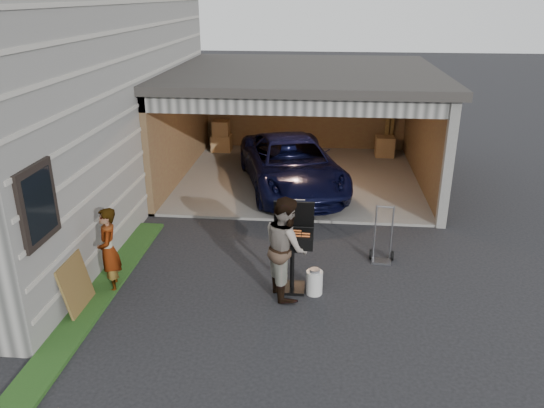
{
  "coord_description": "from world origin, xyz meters",
  "views": [
    {
      "loc": [
        1.32,
        -7.1,
        4.65
      ],
      "look_at": [
        0.47,
        1.64,
        1.15
      ],
      "focal_mm": 35.0,
      "sensor_mm": 36.0,
      "label": 1
    }
  ],
  "objects_px": {
    "man": "(286,247)",
    "hand_truck": "(382,250)",
    "bbq_grill": "(293,241)",
    "woman": "(109,250)",
    "minivan": "(292,167)",
    "plywood_panel": "(76,285)",
    "propane_tank": "(314,282)"
  },
  "relations": [
    {
      "from": "woman",
      "to": "hand_truck",
      "type": "distance_m",
      "value": 4.86
    },
    {
      "from": "propane_tank",
      "to": "bbq_grill",
      "type": "bearing_deg",
      "value": 160.77
    },
    {
      "from": "woman",
      "to": "man",
      "type": "distance_m",
      "value": 2.91
    },
    {
      "from": "bbq_grill",
      "to": "woman",
      "type": "bearing_deg",
      "value": -173.67
    },
    {
      "from": "man",
      "to": "bbq_grill",
      "type": "height_order",
      "value": "man"
    },
    {
      "from": "plywood_panel",
      "to": "hand_truck",
      "type": "bearing_deg",
      "value": 23.61
    },
    {
      "from": "plywood_panel",
      "to": "woman",
      "type": "bearing_deg",
      "value": 65.17
    },
    {
      "from": "bbq_grill",
      "to": "plywood_panel",
      "type": "relative_size",
      "value": 1.69
    },
    {
      "from": "plywood_panel",
      "to": "propane_tank",
      "type": "bearing_deg",
      "value": 13.02
    },
    {
      "from": "minivan",
      "to": "hand_truck",
      "type": "distance_m",
      "value": 4.09
    },
    {
      "from": "minivan",
      "to": "woman",
      "type": "distance_m",
      "value": 5.75
    },
    {
      "from": "bbq_grill",
      "to": "hand_truck",
      "type": "bearing_deg",
      "value": 35.98
    },
    {
      "from": "minivan",
      "to": "woman",
      "type": "height_order",
      "value": "woman"
    },
    {
      "from": "bbq_grill",
      "to": "hand_truck",
      "type": "distance_m",
      "value": 2.09
    },
    {
      "from": "minivan",
      "to": "bbq_grill",
      "type": "xyz_separation_m",
      "value": [
        0.31,
        -4.75,
        0.25
      ]
    },
    {
      "from": "woman",
      "to": "hand_truck",
      "type": "xyz_separation_m",
      "value": [
        4.6,
        1.49,
        -0.52
      ]
    },
    {
      "from": "man",
      "to": "hand_truck",
      "type": "height_order",
      "value": "man"
    },
    {
      "from": "man",
      "to": "plywood_panel",
      "type": "xyz_separation_m",
      "value": [
        -3.2,
        -0.82,
        -0.42
      ]
    },
    {
      "from": "plywood_panel",
      "to": "man",
      "type": "bearing_deg",
      "value": 14.31
    },
    {
      "from": "man",
      "to": "plywood_panel",
      "type": "height_order",
      "value": "man"
    },
    {
      "from": "woman",
      "to": "bbq_grill",
      "type": "relative_size",
      "value": 0.98
    },
    {
      "from": "hand_truck",
      "to": "minivan",
      "type": "bearing_deg",
      "value": 122.54
    },
    {
      "from": "woman",
      "to": "hand_truck",
      "type": "bearing_deg",
      "value": 87.75
    },
    {
      "from": "minivan",
      "to": "man",
      "type": "relative_size",
      "value": 2.69
    },
    {
      "from": "woman",
      "to": "man",
      "type": "relative_size",
      "value": 0.86
    },
    {
      "from": "minivan",
      "to": "propane_tank",
      "type": "distance_m",
      "value": 4.95
    },
    {
      "from": "woman",
      "to": "minivan",
      "type": "bearing_deg",
      "value": 131.94
    },
    {
      "from": "propane_tank",
      "to": "woman",
      "type": "bearing_deg",
      "value": -176.58
    },
    {
      "from": "woman",
      "to": "propane_tank",
      "type": "distance_m",
      "value": 3.42
    },
    {
      "from": "bbq_grill",
      "to": "man",
      "type": "bearing_deg",
      "value": -121.28
    },
    {
      "from": "minivan",
      "to": "man",
      "type": "xyz_separation_m",
      "value": [
        0.21,
        -4.92,
        0.21
      ]
    },
    {
      "from": "man",
      "to": "plywood_panel",
      "type": "distance_m",
      "value": 3.33
    }
  ]
}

